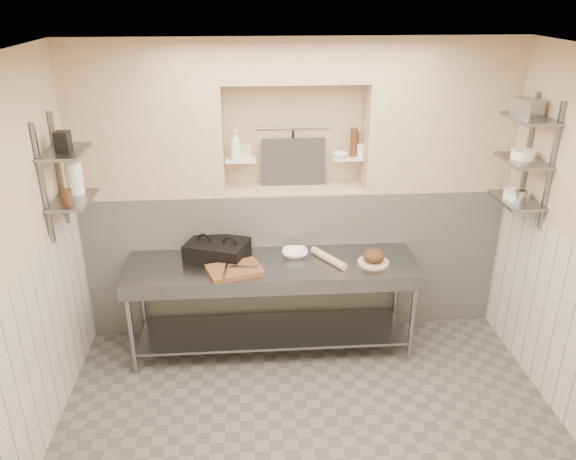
{
  "coord_description": "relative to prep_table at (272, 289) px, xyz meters",
  "views": [
    {
      "loc": [
        -0.43,
        -3.28,
        3.17
      ],
      "look_at": [
        -0.12,
        0.9,
        1.35
      ],
      "focal_mm": 35.0,
      "sensor_mm": 36.0,
      "label": 1
    }
  ],
  "objects": [
    {
      "name": "floor",
      "position": [
        0.24,
        -1.18,
        -0.69
      ],
      "size": [
        4.0,
        3.9,
        0.1
      ],
      "primitive_type": "cube",
      "color": "#5D5852",
      "rests_on": "ground"
    },
    {
      "name": "ceiling",
      "position": [
        0.24,
        -1.18,
        2.21
      ],
      "size": [
        4.0,
        3.9,
        0.1
      ],
      "primitive_type": "cube",
      "color": "silver",
      "rests_on": "ground"
    },
    {
      "name": "wall_back",
      "position": [
        0.24,
        0.82,
        0.76
      ],
      "size": [
        4.0,
        0.1,
        2.8
      ],
      "primitive_type": "cube",
      "color": "#CFB291",
      "rests_on": "ground"
    },
    {
      "name": "backwall_lower",
      "position": [
        0.24,
        0.57,
        0.06
      ],
      "size": [
        4.0,
        0.4,
        1.4
      ],
      "primitive_type": "cube",
      "color": "silver",
      "rests_on": "floor"
    },
    {
      "name": "alcove_sill",
      "position": [
        0.24,
        0.57,
        0.77
      ],
      "size": [
        1.3,
        0.4,
        0.02
      ],
      "primitive_type": "cube",
      "color": "#CFB291",
      "rests_on": "backwall_lower"
    },
    {
      "name": "backwall_pillar_left",
      "position": [
        -1.08,
        0.57,
        1.46
      ],
      "size": [
        1.35,
        0.4,
        1.4
      ],
      "primitive_type": "cube",
      "color": "#CFB291",
      "rests_on": "backwall_lower"
    },
    {
      "name": "backwall_pillar_right",
      "position": [
        1.57,
        0.57,
        1.46
      ],
      "size": [
        1.35,
        0.4,
        1.4
      ],
      "primitive_type": "cube",
      "color": "#CFB291",
      "rests_on": "backwall_lower"
    },
    {
      "name": "backwall_header",
      "position": [
        0.24,
        0.57,
        1.96
      ],
      "size": [
        1.3,
        0.4,
        0.4
      ],
      "primitive_type": "cube",
      "color": "#CFB291",
      "rests_on": "backwall_lower"
    },
    {
      "name": "wainscot_left",
      "position": [
        -1.75,
        -1.18,
        0.06
      ],
      "size": [
        0.02,
        3.9,
        1.4
      ],
      "primitive_type": "cube",
      "color": "silver",
      "rests_on": "floor"
    },
    {
      "name": "alcove_shelf_left",
      "position": [
        -0.26,
        0.57,
        1.06
      ],
      "size": [
        0.28,
        0.16,
        0.02
      ],
      "primitive_type": "cube",
      "color": "white",
      "rests_on": "backwall_lower"
    },
    {
      "name": "alcove_shelf_right",
      "position": [
        0.74,
        0.57,
        1.06
      ],
      "size": [
        0.28,
        0.16,
        0.02
      ],
      "primitive_type": "cube",
      "color": "white",
      "rests_on": "backwall_lower"
    },
    {
      "name": "utensil_rail",
      "position": [
        0.24,
        0.74,
        1.31
      ],
      "size": [
        0.7,
        0.02,
        0.02
      ],
      "primitive_type": "cylinder",
      "rotation": [
        0.0,
        1.57,
        0.0
      ],
      "color": "gray",
      "rests_on": "wall_back"
    },
    {
      "name": "hanging_steel",
      "position": [
        0.24,
        0.72,
        1.14
      ],
      "size": [
        0.02,
        0.02,
        0.3
      ],
      "primitive_type": "cylinder",
      "color": "black",
      "rests_on": "utensil_rail"
    },
    {
      "name": "splash_panel",
      "position": [
        0.24,
        0.67,
        1.0
      ],
      "size": [
        0.6,
        0.08,
        0.45
      ],
      "primitive_type": "cube",
      "rotation": [
        -0.14,
        0.0,
        0.0
      ],
      "color": "#383330",
      "rests_on": "alcove_sill"
    },
    {
      "name": "shelf_rail_left_a",
      "position": [
        -1.73,
        0.07,
        1.16
      ],
      "size": [
        0.03,
        0.03,
        0.95
      ],
      "primitive_type": "cube",
      "color": "slate",
      "rests_on": "wall_left"
    },
    {
      "name": "shelf_rail_left_b",
      "position": [
        -1.73,
        -0.33,
        1.16
      ],
      "size": [
        0.03,
        0.03,
        0.95
      ],
      "primitive_type": "cube",
      "color": "slate",
      "rests_on": "wall_left"
    },
    {
      "name": "wall_shelf_left_lower",
      "position": [
        -1.6,
        -0.13,
        0.96
      ],
      "size": [
        0.3,
        0.5,
        0.02
      ],
      "primitive_type": "cube",
      "color": "slate",
      "rests_on": "wall_left"
    },
    {
      "name": "wall_shelf_left_upper",
      "position": [
        -1.6,
        -0.13,
        1.36
      ],
      "size": [
        0.3,
        0.5,
        0.03
      ],
      "primitive_type": "cube",
      "color": "slate",
      "rests_on": "wall_left"
    },
    {
      "name": "shelf_rail_right_a",
      "position": [
        2.22,
        0.07,
        1.21
      ],
      "size": [
        0.03,
        0.03,
        1.05
      ],
      "primitive_type": "cube",
      "color": "slate",
      "rests_on": "wall_right"
    },
    {
      "name": "shelf_rail_right_b",
      "position": [
        2.22,
        -0.33,
        1.21
      ],
      "size": [
        0.03,
        0.03,
        1.05
      ],
      "primitive_type": "cube",
      "color": "slate",
      "rests_on": "wall_right"
    },
    {
      "name": "wall_shelf_right_lower",
      "position": [
        2.08,
        -0.13,
        0.86
      ],
      "size": [
        0.3,
        0.5,
        0.02
      ],
      "primitive_type": "cube",
      "color": "slate",
      "rests_on": "wall_right"
    },
    {
      "name": "wall_shelf_right_mid",
      "position": [
        2.08,
        -0.13,
        1.21
      ],
      "size": [
        0.3,
        0.5,
        0.02
      ],
      "primitive_type": "cube",
      "color": "slate",
      "rests_on": "wall_right"
    },
    {
      "name": "wall_shelf_right_upper",
      "position": [
        2.08,
        -0.13,
        1.56
      ],
      "size": [
        0.3,
        0.5,
        0.03
      ],
      "primitive_type": "cube",
      "color": "slate",
      "rests_on": "wall_right"
    },
    {
      "name": "prep_table",
      "position": [
        0.0,
        0.0,
        0.0
      ],
      "size": [
        2.6,
        0.7,
        0.9
      ],
      "color": "gray",
      "rests_on": "floor"
    },
    {
      "name": "panini_press",
      "position": [
        -0.49,
        0.2,
        0.33
      ],
      "size": [
        0.63,
        0.54,
        0.14
      ],
      "rotation": [
        0.0,
        0.0,
        -0.35
      ],
      "color": "black",
      "rests_on": "prep_table"
    },
    {
      "name": "cutting_board",
      "position": [
        -0.33,
        -0.13,
        0.28
      ],
      "size": [
        0.52,
        0.43,
        0.04
      ],
      "primitive_type": "cube",
      "rotation": [
        0.0,
        0.0,
        0.3
      ],
      "color": "brown",
      "rests_on": "prep_table"
    },
    {
      "name": "knife_blade",
      "position": [
        -0.25,
        -0.12,
        0.31
      ],
      "size": [
        0.25,
        0.04,
        0.01
      ],
      "primitive_type": "cube",
      "rotation": [
        0.0,
        0.0,
        -0.05
      ],
      "color": "gray",
      "rests_on": "cutting_board"
    },
    {
      "name": "tongs",
      "position": [
        -0.41,
        -0.21,
        0.31
      ],
      "size": [
        0.04,
        0.25,
        0.02
      ],
      "primitive_type": "cylinder",
      "rotation": [
        1.57,
        0.0,
        -0.08
      ],
      "color": "gray",
      "rests_on": "cutting_board"
    },
    {
      "name": "mixing_bowl",
      "position": [
        0.22,
        0.14,
        0.29
      ],
      "size": [
        0.25,
        0.25,
        0.06
      ],
      "primitive_type": "imported",
      "rotation": [
        0.0,
        0.0,
        -0.05
      ],
      "color": "white",
      "rests_on": "prep_table"
    },
    {
      "name": "rolling_pin",
      "position": [
        0.51,
        0.01,
        0.29
      ],
      "size": [
        0.29,
        0.41,
        0.07
      ],
      "primitive_type": "cylinder",
      "rotation": [
        1.57,
        0.0,
        0.56
      ],
      "color": "tan",
      "rests_on": "prep_table"
    },
    {
      "name": "bread_board",
      "position": [
        0.9,
        -0.05,
        0.27
      ],
      "size": [
        0.28,
        0.28,
        0.02
      ],
      "primitive_type": "cylinder",
      "color": "tan",
      "rests_on": "prep_table"
    },
    {
      "name": "bread_loaf",
      "position": [
        0.9,
        -0.05,
        0.33
      ],
      "size": [
        0.19,
        0.19,
        0.11
      ],
      "primitive_type": "ellipsoid",
      "color": "#4C2D19",
      "rests_on": "bread_board"
    },
    {
      "name": "bottle_soap",
      "position": [
        -0.3,
        0.54,
        1.21
      ],
      "size": [
        0.11,
        0.11,
        0.27
      ],
      "primitive_type": "imported",
      "rotation": [
        0.0,
        0.0,
        -0.07
      ],
      "color": "white",
      "rests_on": "alcove_shelf_left"
    },
    {
      "name": "jar_alcove",
      "position": [
        -0.2,
        0.6,
        1.14
      ],
      "size": [
        0.09,
        0.09,
        0.13
      ],
      "primitive_type": "cube",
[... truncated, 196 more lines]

